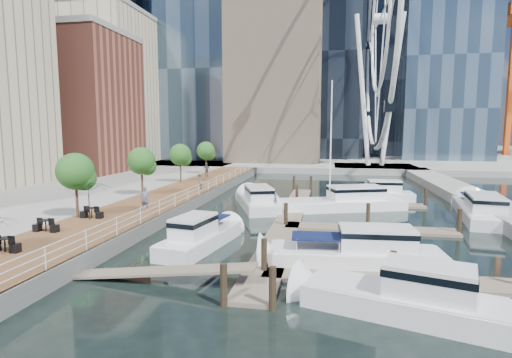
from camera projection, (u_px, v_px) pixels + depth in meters
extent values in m
plane|color=black|center=(217.00, 258.00, 22.48)|extent=(520.00, 520.00, 0.00)
cube|color=brown|center=(171.00, 199.00, 38.69)|extent=(6.00, 60.00, 1.00)
cube|color=#595954|center=(200.00, 200.00, 38.14)|extent=(0.25, 60.00, 1.00)
cube|color=gray|center=(309.00, 153.00, 121.99)|extent=(200.00, 114.00, 1.00)
cube|color=gray|center=(475.00, 200.00, 38.33)|extent=(4.00, 60.00, 1.00)
cube|color=gray|center=(375.00, 168.00, 70.65)|extent=(14.00, 12.00, 1.00)
cube|color=#6D6051|center=(288.00, 220.00, 31.68)|extent=(2.00, 32.00, 0.20)
cube|color=#6D6051|center=(389.00, 280.00, 18.89)|extent=(12.00, 2.00, 0.20)
cube|color=#6D6051|center=(369.00, 229.00, 28.65)|extent=(12.00, 2.00, 0.20)
cube|color=#6D6051|center=(359.00, 204.00, 38.41)|extent=(12.00, 2.00, 0.20)
cube|color=brown|center=(86.00, 105.00, 59.77)|extent=(12.00, 14.00, 20.00)
cube|color=#BCAD8E|center=(107.00, 89.00, 75.99)|extent=(14.00, 16.00, 28.00)
cylinder|color=white|center=(363.00, 91.00, 69.48)|extent=(0.80, 0.80, 26.00)
cylinder|color=white|center=(392.00, 91.00, 68.58)|extent=(0.80, 0.80, 26.00)
torus|color=white|center=(380.00, 19.00, 67.59)|extent=(0.70, 44.70, 44.70)
cylinder|color=#3F2B1C|center=(77.00, 201.00, 28.18)|extent=(0.20, 0.20, 2.40)
sphere|color=#265B1E|center=(75.00, 171.00, 27.93)|extent=(2.60, 2.60, 2.60)
cylinder|color=#3F2B1C|center=(142.00, 183.00, 37.94)|extent=(0.20, 0.20, 2.40)
sphere|color=#265B1E|center=(141.00, 161.00, 37.69)|extent=(2.60, 2.60, 2.60)
cylinder|color=#3F2B1C|center=(181.00, 172.00, 47.70)|extent=(0.20, 0.20, 2.40)
sphere|color=#265B1E|center=(180.00, 155.00, 47.45)|extent=(2.60, 2.60, 2.60)
cylinder|color=#3F2B1C|center=(206.00, 165.00, 57.46)|extent=(0.20, 0.20, 2.40)
sphere|color=#265B1E|center=(206.00, 151.00, 57.21)|extent=(2.60, 2.60, 2.60)
imported|color=#53556E|center=(145.00, 199.00, 30.51)|extent=(0.74, 0.52, 1.90)
imported|color=#7E6C57|center=(199.00, 181.00, 41.77)|extent=(0.70, 0.87, 1.68)
imported|color=#384046|center=(207.00, 170.00, 53.72)|extent=(1.09, 0.52, 1.82)
imported|color=#0D3215|center=(89.00, 201.00, 27.44)|extent=(3.52, 3.56, 2.68)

